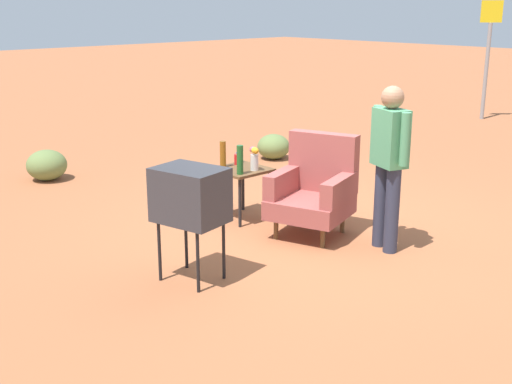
% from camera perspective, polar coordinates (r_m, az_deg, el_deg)
% --- Properties ---
extents(ground_plane, '(60.00, 60.00, 0.00)m').
position_cam_1_polar(ground_plane, '(7.20, 5.21, -3.44)').
color(ground_plane, '#A05B38').
extents(armchair, '(0.96, 0.98, 1.06)m').
position_cam_1_polar(armchair, '(7.02, 5.08, 0.32)').
color(armchair, brown).
rests_on(armchair, ground).
extents(side_table, '(0.56, 0.56, 0.59)m').
position_cam_1_polar(side_table, '(7.48, -1.27, 1.42)').
color(side_table, black).
rests_on(side_table, ground).
extents(tv_on_stand, '(0.68, 0.56, 1.03)m').
position_cam_1_polar(tv_on_stand, '(5.74, -5.70, -0.32)').
color(tv_on_stand, black).
rests_on(tv_on_stand, ground).
extents(person_standing, '(0.54, 0.33, 1.64)m').
position_cam_1_polar(person_standing, '(6.55, 11.44, 2.89)').
color(person_standing, '#2D3347').
rests_on(person_standing, ground).
extents(road_sign, '(0.33, 0.33, 2.44)m').
position_cam_1_polar(road_sign, '(14.82, 19.41, 11.25)').
color(road_sign, gray).
rests_on(road_sign, ground).
extents(soda_can_blue, '(0.07, 0.07, 0.12)m').
position_cam_1_polar(soda_can_blue, '(7.73, -1.49, 3.01)').
color(soda_can_blue, blue).
rests_on(soda_can_blue, side_table).
extents(soda_can_red, '(0.07, 0.07, 0.12)m').
position_cam_1_polar(soda_can_red, '(7.63, -1.65, 2.83)').
color(soda_can_red, red).
rests_on(soda_can_red, side_table).
extents(bottle_wine_green, '(0.07, 0.07, 0.32)m').
position_cam_1_polar(bottle_wine_green, '(7.17, -1.39, 2.80)').
color(bottle_wine_green, '#1E5623').
rests_on(bottle_wine_green, side_table).
extents(bottle_tall_amber, '(0.07, 0.07, 0.30)m').
position_cam_1_polar(bottle_tall_amber, '(7.50, -2.88, 3.29)').
color(bottle_tall_amber, brown).
rests_on(bottle_tall_amber, side_table).
extents(flower_vase, '(0.15, 0.10, 0.27)m').
position_cam_1_polar(flower_vase, '(7.34, -0.15, 3.01)').
color(flower_vase, silver).
rests_on(flower_vase, side_table).
extents(shrub_mid, '(0.55, 0.55, 0.43)m').
position_cam_1_polar(shrub_mid, '(9.65, -17.64, 2.23)').
color(shrub_mid, olive).
rests_on(shrub_mid, ground).
extents(shrub_far, '(0.51, 0.51, 0.40)m').
position_cam_1_polar(shrub_far, '(10.46, 1.53, 3.94)').
color(shrub_far, olive).
rests_on(shrub_far, ground).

